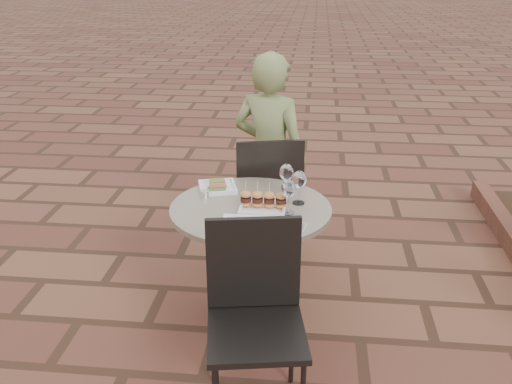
# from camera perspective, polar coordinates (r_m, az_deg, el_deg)

# --- Properties ---
(ground) EXTENTS (60.00, 60.00, 0.00)m
(ground) POSITION_cam_1_polar(r_m,az_deg,el_deg) (3.73, 3.53, -10.25)
(ground) COLOR brown
(ground) RESTS_ON ground
(cafe_table) EXTENTS (0.90, 0.90, 0.73)m
(cafe_table) POSITION_cam_1_polar(r_m,az_deg,el_deg) (3.28, -0.52, -5.41)
(cafe_table) COLOR gray
(cafe_table) RESTS_ON ground
(chair_far) EXTENTS (0.53, 0.53, 0.93)m
(chair_far) POSITION_cam_1_polar(r_m,az_deg,el_deg) (3.86, 1.19, 0.20)
(chair_far) COLOR black
(chair_far) RESTS_ON ground
(chair_near) EXTENTS (0.51, 0.51, 0.93)m
(chair_near) POSITION_cam_1_polar(r_m,az_deg,el_deg) (2.66, -0.10, -11.01)
(chair_near) COLOR black
(chair_near) RESTS_ON ground
(diner) EXTENTS (0.62, 0.50, 1.45)m
(diner) POSITION_cam_1_polar(r_m,az_deg,el_deg) (3.96, 1.38, 3.50)
(diner) COLOR olive
(diner) RESTS_ON ground
(plate_salmon) EXTENTS (0.26, 0.26, 0.06)m
(plate_salmon) POSITION_cam_1_polar(r_m,az_deg,el_deg) (3.41, -3.88, 0.55)
(plate_salmon) COLOR silver
(plate_salmon) RESTS_ON cafe_table
(plate_sliders) EXTENTS (0.26, 0.25, 0.16)m
(plate_sliders) POSITION_cam_1_polar(r_m,az_deg,el_deg) (3.12, 0.74, -1.07)
(plate_sliders) COLOR silver
(plate_sliders) RESTS_ON cafe_table
(plate_tuna) EXTENTS (0.23, 0.23, 0.03)m
(plate_tuna) POSITION_cam_1_polar(r_m,az_deg,el_deg) (2.91, -1.32, -3.46)
(plate_tuna) COLOR silver
(plate_tuna) RESTS_ON cafe_table
(wine_glass_right) EXTENTS (0.08, 0.08, 0.19)m
(wine_glass_right) POSITION_cam_1_polar(r_m,az_deg,el_deg) (3.04, 3.25, 0.23)
(wine_glass_right) COLOR white
(wine_glass_right) RESTS_ON cafe_table
(wine_glass_mid) EXTENTS (0.08, 0.08, 0.19)m
(wine_glass_mid) POSITION_cam_1_polar(r_m,az_deg,el_deg) (3.28, 3.06, 1.90)
(wine_glass_mid) COLOR white
(wine_glass_mid) RESTS_ON cafe_table
(wine_glass_far) EXTENTS (0.08, 0.08, 0.19)m
(wine_glass_far) POSITION_cam_1_polar(r_m,az_deg,el_deg) (3.17, 4.34, 1.15)
(wine_glass_far) COLOR white
(wine_glass_far) RESTS_ON cafe_table
(steel_ramekin) EXTENTS (0.05, 0.05, 0.04)m
(steel_ramekin) POSITION_cam_1_polar(r_m,az_deg,el_deg) (3.30, -5.15, -0.19)
(steel_ramekin) COLOR silver
(steel_ramekin) RESTS_ON cafe_table
(cutlery_set) EXTENTS (0.15, 0.24, 0.00)m
(cutlery_set) POSITION_cam_1_polar(r_m,az_deg,el_deg) (2.90, 4.18, -3.92)
(cutlery_set) COLOR silver
(cutlery_set) RESTS_ON cafe_table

